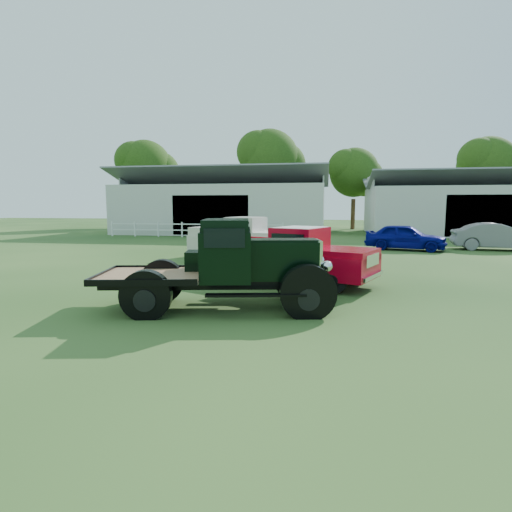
% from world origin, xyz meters
% --- Properties ---
extents(ground, '(120.00, 120.00, 0.00)m').
position_xyz_m(ground, '(0.00, 0.00, 0.00)').
color(ground, '#173812').
extents(shed_left, '(18.80, 10.20, 5.60)m').
position_xyz_m(shed_left, '(-7.00, 26.00, 2.80)').
color(shed_left, silver).
rests_on(shed_left, ground).
extents(shed_right, '(16.80, 9.20, 5.20)m').
position_xyz_m(shed_right, '(14.00, 27.00, 2.60)').
color(shed_right, silver).
rests_on(shed_right, ground).
extents(fence_rail, '(14.20, 0.16, 1.20)m').
position_xyz_m(fence_rail, '(-8.00, 20.00, 0.60)').
color(fence_rail, white).
rests_on(fence_rail, ground).
extents(tree_a, '(6.30, 6.30, 10.50)m').
position_xyz_m(tree_a, '(-18.00, 33.00, 5.25)').
color(tree_a, black).
rests_on(tree_a, ground).
extents(tree_b, '(6.90, 6.90, 11.50)m').
position_xyz_m(tree_b, '(-4.00, 34.00, 5.75)').
color(tree_b, black).
rests_on(tree_b, ground).
extents(tree_c, '(5.40, 5.40, 9.00)m').
position_xyz_m(tree_c, '(5.00, 33.00, 4.50)').
color(tree_c, black).
rests_on(tree_c, ground).
extents(tree_d, '(6.00, 6.00, 10.00)m').
position_xyz_m(tree_d, '(18.00, 34.00, 5.00)').
color(tree_d, black).
rests_on(tree_d, ground).
extents(vintage_flatbed, '(5.82, 3.20, 2.18)m').
position_xyz_m(vintage_flatbed, '(-0.28, -0.83, 1.09)').
color(vintage_flatbed, black).
rests_on(vintage_flatbed, ground).
extents(red_pickup, '(5.41, 3.79, 1.84)m').
position_xyz_m(red_pickup, '(1.29, 2.66, 0.92)').
color(red_pickup, '#B9051B').
rests_on(red_pickup, ground).
extents(white_pickup, '(5.58, 3.25, 1.93)m').
position_xyz_m(white_pickup, '(-1.57, 8.11, 0.96)').
color(white_pickup, beige).
rests_on(white_pickup, ground).
extents(misc_car_blue, '(4.63, 2.89, 1.47)m').
position_xyz_m(misc_car_blue, '(6.61, 13.36, 0.73)').
color(misc_car_blue, '#040972').
rests_on(misc_car_blue, ground).
extents(misc_car_grey, '(4.75, 2.17, 1.51)m').
position_xyz_m(misc_car_grey, '(11.64, 14.14, 0.76)').
color(misc_car_grey, slate).
rests_on(misc_car_grey, ground).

